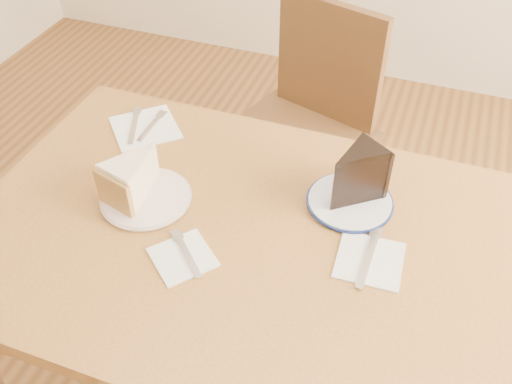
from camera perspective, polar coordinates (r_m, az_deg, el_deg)
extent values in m
cube|color=brown|center=(1.23, -1.25, -4.77)|extent=(1.20, 0.80, 0.04)
cylinder|color=#391F11|center=(1.90, -12.69, -1.03)|extent=(0.06, 0.06, 0.71)
cylinder|color=#391F11|center=(1.71, 20.69, -9.62)|extent=(0.06, 0.06, 0.71)
cube|color=#392111|center=(1.88, 3.54, 4.63)|extent=(0.56, 0.56, 0.04)
cylinder|color=#392111|center=(2.10, 10.41, -0.19)|extent=(0.04, 0.04, 0.45)
cylinder|color=#392111|center=(2.24, 2.06, 3.80)|extent=(0.04, 0.04, 0.45)
cylinder|color=#392111|center=(1.87, 4.67, -6.48)|extent=(0.04, 0.04, 0.45)
cylinder|color=#392111|center=(2.02, -4.21, -1.56)|extent=(0.04, 0.04, 0.45)
cube|color=#392111|center=(1.90, 7.35, 12.83)|extent=(0.37, 0.14, 0.40)
cylinder|color=silver|center=(1.31, -10.93, -0.60)|extent=(0.20, 0.20, 0.01)
cylinder|color=white|center=(1.29, 9.35, -0.97)|extent=(0.19, 0.19, 0.01)
cube|color=white|center=(1.18, -7.32, -6.48)|extent=(0.16, 0.16, 0.00)
cube|color=white|center=(1.19, 11.29, -6.70)|extent=(0.14, 0.14, 0.00)
cube|color=white|center=(1.52, -11.03, 6.34)|extent=(0.23, 0.23, 0.00)
cube|color=white|center=(1.18, -6.94, -6.15)|extent=(0.11, 0.11, 0.00)
cube|color=silver|center=(1.19, 11.19, -6.44)|extent=(0.02, 0.17, 0.00)
cube|color=white|center=(1.52, -10.43, 6.49)|extent=(0.01, 0.14, 0.00)
cube|color=silver|center=(1.53, -12.10, 6.47)|extent=(0.07, 0.15, 0.00)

